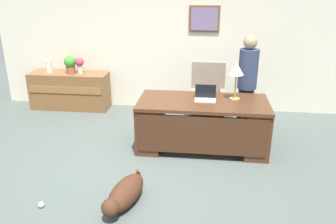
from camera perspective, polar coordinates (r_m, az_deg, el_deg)
name	(u,v)px	position (r m, az deg, el deg)	size (l,w,h in m)	color
ground_plane	(146,167)	(5.01, -3.72, -9.13)	(12.00, 12.00, 0.00)	#4C5651
back_wall	(168,42)	(7.00, -0.08, 11.48)	(7.00, 0.16, 2.70)	beige
desk	(202,123)	(5.39, 5.71, -1.80)	(2.00, 0.95, 0.78)	#4C2B19
credenza	(70,91)	(7.40, -15.94, 3.41)	(1.60, 0.50, 0.75)	brown
armchair	(207,99)	(6.23, 6.54, 2.12)	(0.60, 0.59, 1.16)	gray
person_standing	(247,84)	(5.94, 12.95, 4.48)	(0.32, 0.32, 1.69)	#262323
dog_lying	(125,194)	(4.20, -7.23, -13.31)	(0.47, 0.90, 0.30)	#472819
laptop	(205,96)	(5.33, 6.21, 2.62)	(0.32, 0.22, 0.23)	#B2B5BA
desk_lamp	(236,71)	(5.30, 11.29, 6.65)	(0.22, 0.22, 0.58)	#9E8447
vase_with_flowers	(80,64)	(7.16, -14.45, 7.73)	(0.17, 0.17, 0.32)	beige
vase_empty	(49,66)	(7.43, -19.14, 7.19)	(0.13, 0.13, 0.26)	silver
potted_plant	(70,64)	(7.23, -15.92, 7.72)	(0.24, 0.24, 0.36)	brown
dog_toy_ball	(41,205)	(4.46, -20.30, -14.23)	(0.07, 0.07, 0.07)	beige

